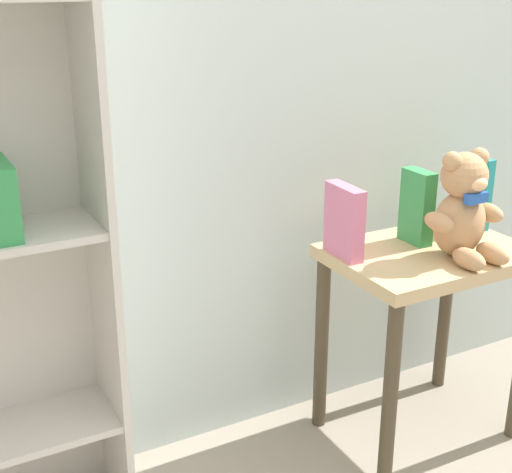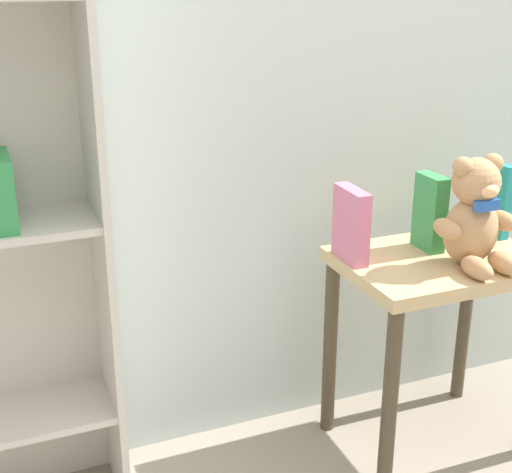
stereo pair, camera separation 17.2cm
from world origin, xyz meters
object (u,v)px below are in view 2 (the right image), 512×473
(book_standing_pink, at_px, (351,225))
(book_standing_teal, at_px, (496,200))
(teddy_bear, at_px, (475,217))
(book_standing_green, at_px, (430,212))
(display_table, at_px, (437,294))

(book_standing_pink, distance_m, book_standing_teal, 0.48)
(teddy_bear, height_order, book_standing_pink, teddy_bear)
(book_standing_green, xyz_separation_m, book_standing_teal, (0.24, 0.02, 0.00))
(display_table, xyz_separation_m, teddy_bear, (0.03, -0.07, 0.24))
(teddy_bear, bearing_deg, book_standing_teal, 38.63)
(book_standing_pink, height_order, book_standing_teal, book_standing_teal)
(teddy_bear, xyz_separation_m, book_standing_green, (-0.03, 0.14, -0.03))
(teddy_bear, distance_m, book_standing_teal, 0.26)
(display_table, bearing_deg, book_standing_pink, 162.64)
(book_standing_green, bearing_deg, teddy_bear, -75.65)
(display_table, distance_m, book_standing_pink, 0.32)
(teddy_bear, xyz_separation_m, book_standing_pink, (-0.27, 0.15, -0.03))
(display_table, xyz_separation_m, book_standing_pink, (-0.24, 0.07, 0.21))
(teddy_bear, relative_size, book_standing_teal, 1.36)
(display_table, height_order, book_standing_pink, book_standing_pink)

